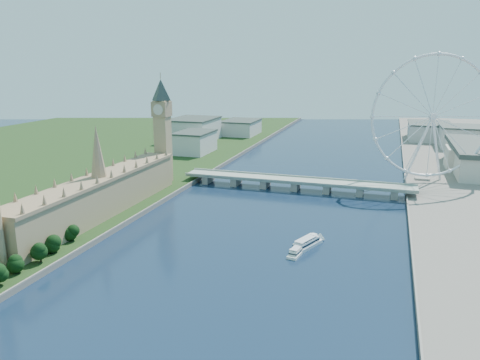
% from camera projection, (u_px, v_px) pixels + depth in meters
% --- Properties ---
extents(parliament_range, '(24.00, 200.00, 70.00)m').
position_uv_depth(parliament_range, '(101.00, 195.00, 361.65)').
color(parliament_range, tan).
rests_on(parliament_range, ground).
extents(big_ben, '(20.02, 20.02, 110.00)m').
position_uv_depth(big_ben, '(162.00, 118.00, 449.62)').
color(big_ben, tan).
rests_on(big_ben, ground).
extents(westminster_bridge, '(220.00, 22.00, 9.50)m').
position_uv_depth(westminster_bridge, '(296.00, 183.00, 446.75)').
color(westminster_bridge, gray).
rests_on(westminster_bridge, ground).
extents(london_eye, '(113.60, 39.12, 124.30)m').
position_uv_depth(london_eye, '(433.00, 117.00, 447.24)').
color(london_eye, silver).
rests_on(london_eye, ground).
extents(county_hall, '(54.00, 144.00, 35.00)m').
position_uv_depth(county_hall, '(475.00, 173.00, 516.67)').
color(county_hall, beige).
rests_on(county_hall, ground).
extents(city_skyline, '(505.00, 280.00, 32.00)m').
position_uv_depth(city_skyline, '(358.00, 135.00, 672.80)').
color(city_skyline, beige).
rests_on(city_skyline, ground).
extents(tour_boat_near, '(10.54, 26.19, 5.59)m').
position_uv_depth(tour_boat_near, '(297.00, 254.00, 297.55)').
color(tour_boat_near, silver).
rests_on(tour_boat_near, ground).
extents(tour_boat_far, '(19.62, 32.64, 7.07)m').
position_uv_depth(tour_boat_far, '(306.00, 247.00, 307.59)').
color(tour_boat_far, white).
rests_on(tour_boat_far, ground).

